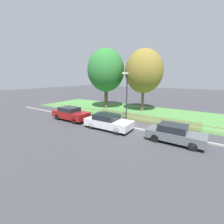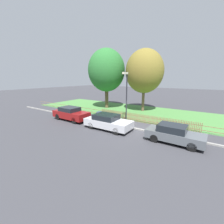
# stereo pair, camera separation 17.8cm
# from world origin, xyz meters

# --- Properties ---
(ground_plane) EXTENTS (120.00, 120.00, 0.00)m
(ground_plane) POSITION_xyz_m (0.00, 0.00, 0.00)
(ground_plane) COLOR #38383D
(kerb_stone) EXTENTS (37.81, 0.20, 0.12)m
(kerb_stone) POSITION_xyz_m (0.00, 0.10, 0.06)
(kerb_stone) COLOR gray
(kerb_stone) RESTS_ON ground
(grass_strip) EXTENTS (37.81, 9.26, 0.01)m
(grass_strip) POSITION_xyz_m (0.00, 7.05, 0.01)
(grass_strip) COLOR #477F3D
(grass_strip) RESTS_ON ground
(park_fence) EXTENTS (37.81, 0.05, 0.89)m
(park_fence) POSITION_xyz_m (0.00, 2.43, 0.45)
(park_fence) COLOR olive
(park_fence) RESTS_ON ground
(parked_car_silver_hatchback) EXTENTS (4.39, 1.81, 1.46)m
(parked_car_silver_hatchback) POSITION_xyz_m (-7.13, -1.08, 0.76)
(parked_car_silver_hatchback) COLOR maroon
(parked_car_silver_hatchback) RESTS_ON ground
(parked_car_black_saloon) EXTENTS (4.44, 1.92, 1.38)m
(parked_car_black_saloon) POSITION_xyz_m (-1.94, -1.24, 0.71)
(parked_car_black_saloon) COLOR #BCBCC1
(parked_car_black_saloon) RESTS_ON ground
(parked_car_navy_estate) EXTENTS (4.03, 1.70, 1.34)m
(parked_car_navy_estate) POSITION_xyz_m (3.81, -1.02, 0.68)
(parked_car_navy_estate) COLOR #51565B
(parked_car_navy_estate) RESTS_ON ground
(covered_motorcycle) EXTENTS (1.96, 0.79, 1.06)m
(covered_motorcycle) POSITION_xyz_m (-4.08, 0.69, 0.65)
(covered_motorcycle) COLOR black
(covered_motorcycle) RESTS_ON ground
(tree_nearest_kerb) EXTENTS (5.55, 5.55, 8.94)m
(tree_nearest_kerb) POSITION_xyz_m (-7.98, 6.97, 5.73)
(tree_nearest_kerb) COLOR brown
(tree_nearest_kerb) RESTS_ON ground
(tree_behind_motorcycle) EXTENTS (5.15, 5.15, 8.48)m
(tree_behind_motorcycle) POSITION_xyz_m (-2.30, 7.96, 5.50)
(tree_behind_motorcycle) COLOR brown
(tree_behind_motorcycle) RESTS_ON ground
(street_lamp) EXTENTS (0.20, 0.79, 5.16)m
(street_lamp) POSITION_xyz_m (-1.02, 0.48, 3.29)
(street_lamp) COLOR black
(street_lamp) RESTS_ON ground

